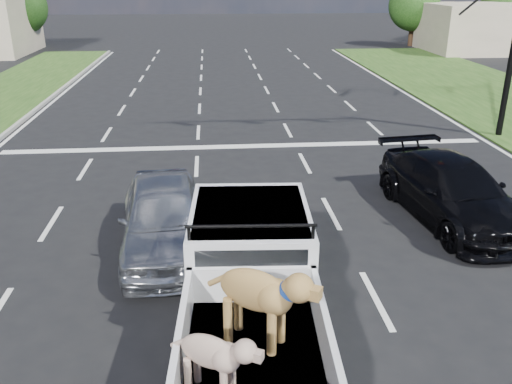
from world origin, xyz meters
The scene contains 10 objects.
ground centered at (0.00, 0.00, 0.00)m, with size 160.00×160.00×0.00m, color black.
road_markings centered at (0.00, 6.56, 0.01)m, with size 17.75×60.00×0.01m.
traffic_signal centered at (7.20, 10.50, 4.73)m, with size 9.11×0.31×7.00m.
building_right centered at (22.00, 34.00, 1.80)m, with size 12.00×7.00×3.60m, color #C5B196.
tree_far_c centered at (-16.00, 38.00, 3.29)m, with size 4.20×4.20×5.40m.
tree_far_d centered at (16.00, 38.00, 3.29)m, with size 4.20×4.20×5.40m.
tree_far_e centered at (24.00, 38.00, 3.29)m, with size 4.20×4.20×5.40m.
pickup_truck centered at (-0.71, -1.20, 1.05)m, with size 2.52×6.02×2.21m.
silver_sedan centered at (-2.34, 2.38, 0.78)m, with size 1.85×4.60×1.57m, color #B6B9BE.
black_coupe centered at (4.61, 3.44, 0.75)m, with size 2.09×5.15×1.49m, color black.
Camera 1 is at (-1.25, -8.47, 5.69)m, focal length 38.00 mm.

